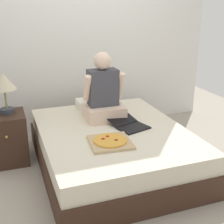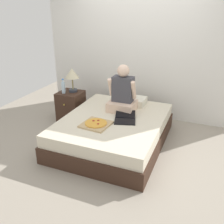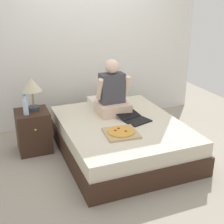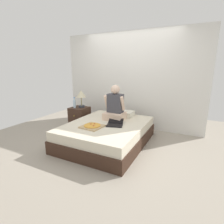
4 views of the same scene
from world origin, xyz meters
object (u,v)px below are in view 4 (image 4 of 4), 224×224
(bed, at_px, (107,133))
(lamp_on_left_nightstand, at_px, (81,95))
(nightstand_left, at_px, (80,118))
(pizza_box, at_px, (92,126))
(water_bottle, at_px, (74,104))
(laptop, at_px, (115,124))
(person_seated, at_px, (115,107))

(bed, height_order, lamp_on_left_nightstand, lamp_on_left_nightstand)
(nightstand_left, xyz_separation_m, pizza_box, (0.95, -0.85, 0.18))
(lamp_on_left_nightstand, bearing_deg, water_bottle, -130.60)
(water_bottle, xyz_separation_m, laptop, (1.38, -0.43, -0.22))
(lamp_on_left_nightstand, distance_m, pizza_box, 1.35)
(nightstand_left, relative_size, laptop, 1.19)
(bed, relative_size, laptop, 4.02)
(water_bottle, height_order, laptop, water_bottle)
(lamp_on_left_nightstand, height_order, person_seated, person_seated)
(person_seated, bearing_deg, lamp_on_left_nightstand, 169.66)
(nightstand_left, xyz_separation_m, water_bottle, (-0.08, -0.09, 0.40))
(nightstand_left, xyz_separation_m, lamp_on_left_nightstand, (0.04, 0.05, 0.62))
(lamp_on_left_nightstand, bearing_deg, laptop, -24.31)
(nightstand_left, bearing_deg, water_bottle, -131.65)
(water_bottle, bearing_deg, nightstand_left, 48.35)
(laptop, bearing_deg, water_bottle, 162.75)
(bed, relative_size, pizza_box, 4.53)
(lamp_on_left_nightstand, bearing_deg, bed, -27.84)
(lamp_on_left_nightstand, relative_size, person_seated, 0.58)
(lamp_on_left_nightstand, relative_size, laptop, 0.92)
(water_bottle, bearing_deg, laptop, -17.25)
(water_bottle, bearing_deg, person_seated, -2.69)
(pizza_box, bearing_deg, lamp_on_left_nightstand, 135.48)
(laptop, xyz_separation_m, pizza_box, (-0.35, -0.33, -0.00))
(nightstand_left, relative_size, lamp_on_left_nightstand, 1.29)
(lamp_on_left_nightstand, xyz_separation_m, pizza_box, (0.91, -0.90, -0.44))
(water_bottle, distance_m, pizza_box, 1.30)
(water_bottle, bearing_deg, pizza_box, -36.24)
(lamp_on_left_nightstand, xyz_separation_m, person_seated, (1.07, -0.20, -0.17))
(lamp_on_left_nightstand, xyz_separation_m, laptop, (1.26, -0.57, -0.44))
(water_bottle, height_order, pizza_box, water_bottle)
(bed, height_order, nightstand_left, nightstand_left)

